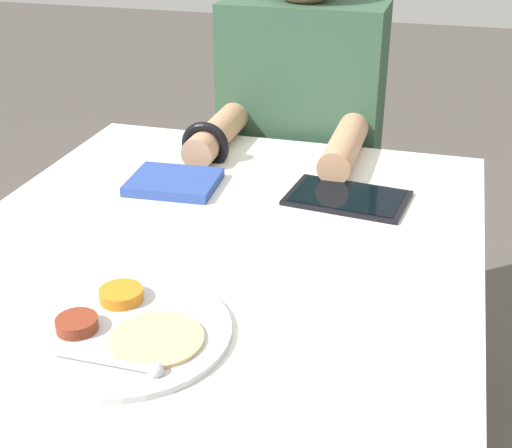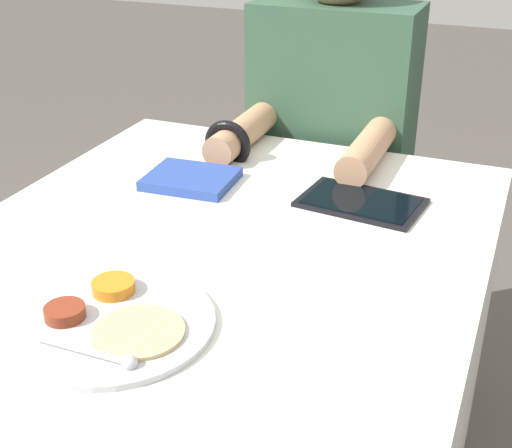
{
  "view_description": "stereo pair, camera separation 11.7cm",
  "coord_description": "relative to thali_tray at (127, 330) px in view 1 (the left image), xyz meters",
  "views": [
    {
      "loc": [
        0.37,
        -1.03,
        1.33
      ],
      "look_at": [
        0.09,
        -0.02,
        0.81
      ],
      "focal_mm": 50.0,
      "sensor_mm": 36.0,
      "label": 1
    },
    {
      "loc": [
        0.48,
        -0.99,
        1.33
      ],
      "look_at": [
        0.09,
        -0.02,
        0.81
      ],
      "focal_mm": 50.0,
      "sensor_mm": 36.0,
      "label": 2
    }
  ],
  "objects": [
    {
      "name": "thali_tray",
      "position": [
        0.0,
        0.0,
        0.0
      ],
      "size": [
        0.29,
        0.29,
        0.03
      ],
      "color": "#B7BABF",
      "rests_on": "dining_table"
    },
    {
      "name": "dining_table",
      "position": [
        0.03,
        0.29,
        -0.38
      ],
      "size": [
        0.91,
        1.08,
        0.75
      ],
      "color": "silver",
      "rests_on": "ground_plane"
    },
    {
      "name": "tablet_device",
      "position": [
        0.22,
        0.53,
        -0.0
      ],
      "size": [
        0.25,
        0.17,
        0.01
      ],
      "color": "black",
      "rests_on": "dining_table"
    },
    {
      "name": "person_diner",
      "position": [
        0.03,
        0.96,
        -0.18
      ],
      "size": [
        0.4,
        0.48,
        1.22
      ],
      "color": "black",
      "rests_on": "ground_plane"
    },
    {
      "name": "red_notebook",
      "position": [
        -0.13,
        0.5,
        0.0
      ],
      "size": [
        0.18,
        0.16,
        0.02
      ],
      "color": "silver",
      "rests_on": "dining_table"
    }
  ]
}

